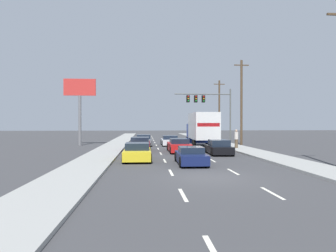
% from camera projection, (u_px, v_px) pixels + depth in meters
% --- Properties ---
extents(ground_plane, '(140.00, 140.00, 0.00)m').
position_uv_depth(ground_plane, '(168.00, 143.00, 39.37)').
color(ground_plane, '#3D3D3F').
extents(sidewalk_right, '(2.74, 80.00, 0.14)m').
position_uv_depth(sidewalk_right, '(228.00, 145.00, 34.91)').
color(sidewalk_right, '#9E9E99').
rests_on(sidewalk_right, ground_plane).
extents(sidewalk_left, '(2.74, 80.00, 0.14)m').
position_uv_depth(sidewalk_left, '(114.00, 146.00, 33.86)').
color(sidewalk_left, '#9E9E99').
rests_on(sidewalk_left, ground_plane).
extents(lane_markings, '(3.54, 57.00, 0.01)m').
position_uv_depth(lane_markings, '(172.00, 147.00, 33.53)').
color(lane_markings, silver).
rests_on(lane_markings, ground_plane).
extents(car_gray, '(1.90, 4.66, 1.29)m').
position_uv_depth(car_gray, '(143.00, 141.00, 35.28)').
color(car_gray, slate).
rests_on(car_gray, ground_plane).
extents(car_maroon, '(2.07, 4.73, 1.33)m').
position_uv_depth(car_maroon, '(140.00, 145.00, 28.15)').
color(car_maroon, maroon).
rests_on(car_maroon, ground_plane).
extents(car_yellow, '(1.98, 4.24, 1.26)m').
position_uv_depth(car_yellow, '(137.00, 152.00, 21.12)').
color(car_yellow, yellow).
rests_on(car_yellow, ground_plane).
extents(car_white, '(2.00, 4.03, 1.20)m').
position_uv_depth(car_white, '(170.00, 141.00, 35.34)').
color(car_white, white).
rests_on(car_white, ground_plane).
extents(car_red, '(1.95, 4.53, 1.26)m').
position_uv_depth(car_red, '(179.00, 146.00, 27.21)').
color(car_red, red).
rests_on(car_red, ground_plane).
extents(car_navy, '(1.84, 4.10, 1.13)m').
position_uv_depth(car_navy, '(191.00, 156.00, 19.19)').
color(car_navy, '#141E4C').
rests_on(car_navy, ground_plane).
extents(box_truck, '(2.78, 7.72, 3.77)m').
position_uv_depth(box_truck, '(202.00, 128.00, 33.01)').
color(box_truck, white).
rests_on(box_truck, ground_plane).
extents(car_black, '(1.96, 4.14, 1.26)m').
position_uv_depth(car_black, '(219.00, 148.00, 25.31)').
color(car_black, black).
rests_on(car_black, ground_plane).
extents(traffic_signal_mast, '(7.78, 0.69, 7.36)m').
position_uv_depth(traffic_signal_mast, '(206.00, 103.00, 40.42)').
color(traffic_signal_mast, '#595B56').
rests_on(traffic_signal_mast, ground_plane).
extents(utility_pole_mid, '(1.80, 0.28, 10.32)m').
position_uv_depth(utility_pole_mid, '(241.00, 102.00, 36.11)').
color(utility_pole_mid, brown).
rests_on(utility_pole_mid, ground_plane).
extents(utility_pole_far, '(1.80, 0.28, 9.63)m').
position_uv_depth(utility_pole_far, '(219.00, 109.00, 48.44)').
color(utility_pole_far, brown).
rests_on(utility_pole_far, ground_plane).
extents(roadside_billboard, '(3.77, 0.36, 7.96)m').
position_uv_depth(roadside_billboard, '(80.00, 99.00, 35.46)').
color(roadside_billboard, slate).
rests_on(roadside_billboard, ground_plane).
extents(pedestrian_near_corner, '(0.38, 0.38, 1.87)m').
position_uv_depth(pedestrian_near_corner, '(236.00, 139.00, 30.31)').
color(pedestrian_near_corner, brown).
rests_on(pedestrian_near_corner, sidewalk_right).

